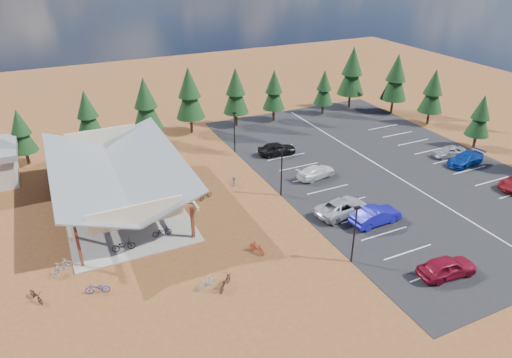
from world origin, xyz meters
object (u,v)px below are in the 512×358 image
bike_pavilion (116,170)px  car_0 (447,267)px  bike_7 (131,174)px  lamp_post_0 (355,231)px  trash_bin_0 (181,202)px  bike_9 (61,267)px  bike_3 (99,170)px  car_1 (376,216)px  bike_10 (97,288)px  lamp_post_1 (282,169)px  trash_bin_1 (190,199)px  car_2 (342,207)px  bike_5 (142,207)px  bike_8 (36,295)px  bike_6 (147,187)px  bike_11 (257,248)px  bike_0 (123,245)px  bike_1 (98,212)px  bike_14 (234,180)px  bike_16 (206,195)px  bike_12 (225,282)px  bike_2 (97,189)px  car_8 (449,151)px  lamp_post_2 (234,129)px  bike_4 (162,232)px  car_3 (316,172)px  bike_13 (207,282)px  bike_15 (195,206)px  car_4 (277,149)px

bike_pavilion → car_0: 29.90m
bike_7 → lamp_post_0: bearing=-146.0°
trash_bin_0 → bike_9: 12.75m
bike_3 → car_1: 29.90m
bike_pavilion → car_1: (20.31, -13.28, -2.97)m
bike_10 → lamp_post_1: bearing=127.0°
bike_7 → car_0: (18.47, -26.66, 0.21)m
trash_bin_1 → car_2: 14.69m
bike_5 → bike_8: size_ratio=0.90×
bike_6 → bike_11: 15.32m
bike_pavilion → car_1: 24.45m
bike_0 → bike_1: bike_0 is taller
bike_pavilion → bike_14: (11.69, -0.59, -3.35)m
bike_5 → bike_6: bearing=-29.7°
bike_7 → bike_16: bearing=-139.0°
bike_pavilion → lamp_post_0: lamp_post_0 is taller
bike_3 → lamp_post_0: bearing=-160.3°
bike_3 → bike_12: bearing=-179.6°
lamp_post_0 → bike_5: size_ratio=3.16×
bike_pavilion → bike_2: 5.03m
car_0 → bike_5: bearing=50.3°
car_0 → car_8: (17.03, 16.32, -0.13)m
bike_pavilion → lamp_post_0: (15.00, -17.00, -0.85)m
bike_1 → bike_8: bike_1 is taller
car_8 → car_0: bearing=-38.7°
lamp_post_2 → bike_4: (-12.82, -14.07, -2.44)m
lamp_post_1 → bike_16: 8.00m
bike_7 → car_2: car_2 is taller
bike_9 → bike_11: bearing=-138.1°
bike_4 → bike_16: (5.67, 4.62, -0.11)m
bike_10 → car_0: bearing=85.3°
bike_0 → car_0: size_ratio=0.41×
bike_9 → trash_bin_1: bearing=-96.1°
bike_12 → car_3: (15.68, 12.43, 0.21)m
trash_bin_0 → bike_6: (-2.36, 4.21, 0.11)m
bike_7 → bike_8: size_ratio=0.98×
trash_bin_1 → car_3: (14.09, -0.69, 0.26)m
lamp_post_0 → bike_4: size_ratio=3.09×
bike_13 → bike_16: bearing=142.7°
bike_3 → bike_9: bearing=149.3°
bike_8 → bike_0: bearing=2.0°
trash_bin_0 → bike_6: 4.83m
bike_15 → bike_16: (1.62, 1.50, -0.01)m
lamp_post_2 → bike_13: 24.94m
trash_bin_0 → lamp_post_1: bearing=-13.1°
bike_7 → bike_12: bike_7 is taller
bike_pavilion → bike_6: 4.59m
lamp_post_0 → car_4: lamp_post_0 is taller
bike_7 → car_1: car_1 is taller
bike_8 → car_3: size_ratio=0.39×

